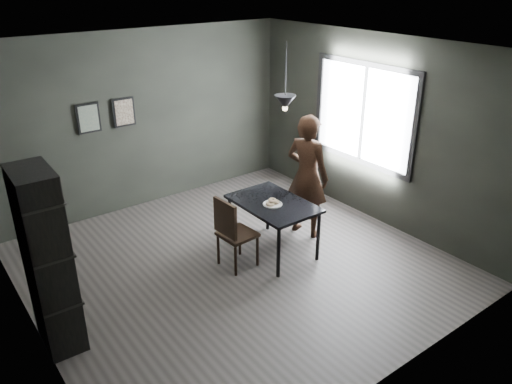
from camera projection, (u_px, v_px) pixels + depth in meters
ground at (237, 265)px, 6.64m from camera, size 5.00×5.00×0.00m
back_wall at (145, 120)px, 7.88m from camera, size 5.00×0.10×2.80m
ceiling at (233, 48)px, 5.48m from camera, size 5.00×5.00×0.02m
window_assembly at (363, 114)px, 7.48m from camera, size 0.04×1.96×1.56m
cafe_table at (273, 207)px, 6.69m from camera, size 0.80×1.20×0.75m
white_plate at (273, 205)px, 6.58m from camera, size 0.23×0.23×0.01m
donut_pile at (273, 202)px, 6.56m from camera, size 0.20×0.15×0.09m
woman at (307, 176)px, 7.09m from camera, size 0.61×0.76×1.81m
wood_chair at (232, 229)px, 6.36m from camera, size 0.46×0.46×0.99m
shelf_unit at (48, 261)px, 4.91m from camera, size 0.39×0.66×1.94m
pendant_lamp at (285, 102)px, 6.33m from camera, size 0.28×0.28×0.86m
framed_print_left at (88, 118)px, 7.28m from camera, size 0.34×0.04×0.44m
framed_print_right at (124, 112)px, 7.58m from camera, size 0.34×0.04×0.44m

